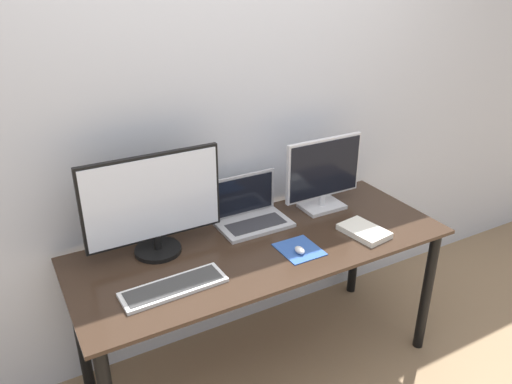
# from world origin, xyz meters

# --- Properties ---
(wall_back) EXTENTS (7.00, 0.05, 2.50)m
(wall_back) POSITION_xyz_m (0.00, 0.77, 1.25)
(wall_back) COLOR silver
(wall_back) RESTS_ON ground_plane
(desk) EXTENTS (1.80, 0.71, 0.76)m
(desk) POSITION_xyz_m (0.00, 0.35, 0.64)
(desk) COLOR #332319
(desk) RESTS_ON ground_plane
(monitor_left) EXTENTS (0.63, 0.21, 0.48)m
(monitor_left) POSITION_xyz_m (-0.46, 0.53, 1.00)
(monitor_left) COLOR black
(monitor_left) RESTS_ON desk
(monitor_right) EXTENTS (0.45, 0.16, 0.39)m
(monitor_right) POSITION_xyz_m (0.47, 0.53, 0.96)
(monitor_right) COLOR silver
(monitor_right) RESTS_ON desk
(laptop) EXTENTS (0.36, 0.23, 0.24)m
(laptop) POSITION_xyz_m (0.05, 0.57, 0.82)
(laptop) COLOR #ADADB2
(laptop) RESTS_ON desk
(keyboard) EXTENTS (0.44, 0.16, 0.02)m
(keyboard) POSITION_xyz_m (-0.50, 0.22, 0.77)
(keyboard) COLOR silver
(keyboard) RESTS_ON desk
(mousepad) EXTENTS (0.18, 0.20, 0.00)m
(mousepad) POSITION_xyz_m (0.12, 0.22, 0.76)
(mousepad) COLOR #2D519E
(mousepad) RESTS_ON desk
(mouse) EXTENTS (0.04, 0.06, 0.03)m
(mouse) POSITION_xyz_m (0.10, 0.19, 0.78)
(mouse) COLOR silver
(mouse) RESTS_ON mousepad
(book) EXTENTS (0.19, 0.25, 0.03)m
(book) POSITION_xyz_m (0.48, 0.20, 0.77)
(book) COLOR silver
(book) RESTS_ON desk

